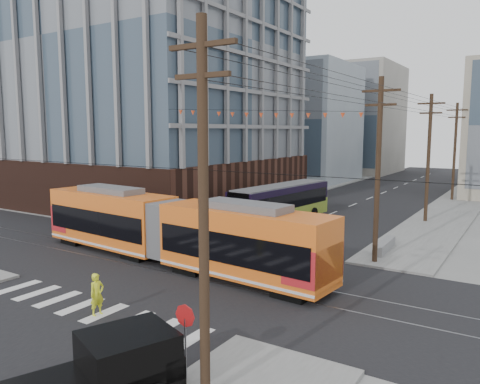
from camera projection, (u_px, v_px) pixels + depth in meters
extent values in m
plane|color=slate|center=(140.00, 290.00, 23.34)|extent=(160.00, 160.00, 0.00)
cube|color=#381E16|center=(140.00, 73.00, 52.41)|extent=(30.00, 25.00, 28.60)
cube|color=#8C99A5|center=(293.00, 124.00, 74.74)|extent=(18.00, 16.00, 18.00)
cube|color=gray|center=(353.00, 120.00, 89.77)|extent=(16.00, 18.00, 20.00)
cylinder|color=black|center=(204.00, 218.00, 13.09)|extent=(0.30, 0.30, 11.00)
cylinder|color=black|center=(471.00, 148.00, 65.02)|extent=(0.30, 0.30, 11.00)
imported|color=#9EA3AD|center=(216.00, 221.00, 37.37)|extent=(3.06, 4.73, 1.47)
imported|color=#BDBDBD|center=(248.00, 211.00, 42.50)|extent=(3.18, 4.94, 1.33)
imported|color=slate|center=(282.00, 202.00, 47.61)|extent=(2.92, 5.06, 1.33)
imported|color=yellow|center=(97.00, 294.00, 20.12)|extent=(0.52, 0.72, 1.85)
cube|color=slate|center=(384.00, 247.00, 30.52)|extent=(1.04, 3.90, 0.77)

